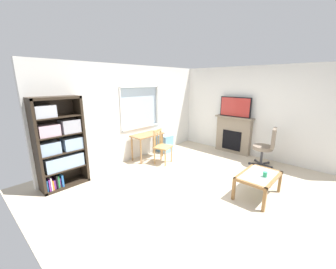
{
  "coord_description": "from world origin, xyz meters",
  "views": [
    {
      "loc": [
        -3.38,
        -2.12,
        2.11
      ],
      "look_at": [
        -0.08,
        0.95,
        0.95
      ],
      "focal_mm": 22.08,
      "sensor_mm": 36.0,
      "label": 1
    }
  ],
  "objects_px": {
    "fireplace": "(233,135)",
    "office_chair": "(267,145)",
    "bookshelf": "(59,144)",
    "desk_under_window": "(147,138)",
    "coffee_table": "(258,178)",
    "plastic_drawer_unit": "(165,143)",
    "tv": "(235,107)",
    "wooden_chair": "(162,146)",
    "sippy_cup": "(265,174)"
  },
  "relations": [
    {
      "from": "office_chair",
      "to": "sippy_cup",
      "type": "bearing_deg",
      "value": -162.6
    },
    {
      "from": "desk_under_window",
      "to": "coffee_table",
      "type": "bearing_deg",
      "value": -87.99
    },
    {
      "from": "wooden_chair",
      "to": "office_chair",
      "type": "relative_size",
      "value": 0.9
    },
    {
      "from": "wooden_chair",
      "to": "plastic_drawer_unit",
      "type": "distance_m",
      "value": 0.93
    },
    {
      "from": "plastic_drawer_unit",
      "to": "office_chair",
      "type": "height_order",
      "value": "office_chair"
    },
    {
      "from": "fireplace",
      "to": "office_chair",
      "type": "height_order",
      "value": "fireplace"
    },
    {
      "from": "bookshelf",
      "to": "fireplace",
      "type": "distance_m",
      "value": 4.65
    },
    {
      "from": "plastic_drawer_unit",
      "to": "tv",
      "type": "relative_size",
      "value": 0.57
    },
    {
      "from": "plastic_drawer_unit",
      "to": "coffee_table",
      "type": "height_order",
      "value": "plastic_drawer_unit"
    },
    {
      "from": "bookshelf",
      "to": "desk_under_window",
      "type": "height_order",
      "value": "bookshelf"
    },
    {
      "from": "desk_under_window",
      "to": "coffee_table",
      "type": "xyz_separation_m",
      "value": [
        0.1,
        -2.99,
        -0.22
      ]
    },
    {
      "from": "coffee_table",
      "to": "sippy_cup",
      "type": "height_order",
      "value": "sippy_cup"
    },
    {
      "from": "bookshelf",
      "to": "fireplace",
      "type": "xyz_separation_m",
      "value": [
        4.35,
        -1.6,
        -0.35
      ]
    },
    {
      "from": "fireplace",
      "to": "office_chair",
      "type": "relative_size",
      "value": 1.15
    },
    {
      "from": "bookshelf",
      "to": "wooden_chair",
      "type": "xyz_separation_m",
      "value": [
        2.27,
        -0.62,
        -0.44
      ]
    },
    {
      "from": "tv",
      "to": "office_chair",
      "type": "bearing_deg",
      "value": -110.69
    },
    {
      "from": "plastic_drawer_unit",
      "to": "wooden_chair",
      "type": "bearing_deg",
      "value": -141.35
    },
    {
      "from": "fireplace",
      "to": "plastic_drawer_unit",
      "type": "bearing_deg",
      "value": 131.85
    },
    {
      "from": "wooden_chair",
      "to": "coffee_table",
      "type": "distance_m",
      "value": 2.48
    },
    {
      "from": "desk_under_window",
      "to": "wooden_chair",
      "type": "xyz_separation_m",
      "value": [
        0.04,
        -0.52,
        -0.12
      ]
    },
    {
      "from": "bookshelf",
      "to": "office_chair",
      "type": "relative_size",
      "value": 1.84
    },
    {
      "from": "office_chair",
      "to": "desk_under_window",
      "type": "bearing_deg",
      "value": 123.1
    },
    {
      "from": "bookshelf",
      "to": "coffee_table",
      "type": "relative_size",
      "value": 2.01
    },
    {
      "from": "wooden_chair",
      "to": "sippy_cup",
      "type": "height_order",
      "value": "wooden_chair"
    },
    {
      "from": "desk_under_window",
      "to": "coffee_table",
      "type": "height_order",
      "value": "desk_under_window"
    },
    {
      "from": "wooden_chair",
      "to": "office_chair",
      "type": "xyz_separation_m",
      "value": [
        1.65,
        -2.08,
        0.09
      ]
    },
    {
      "from": "coffee_table",
      "to": "sippy_cup",
      "type": "relative_size",
      "value": 10.14
    },
    {
      "from": "wooden_chair",
      "to": "desk_under_window",
      "type": "bearing_deg",
      "value": 94.8
    },
    {
      "from": "bookshelf",
      "to": "coffee_table",
      "type": "bearing_deg",
      "value": -53.02
    },
    {
      "from": "sippy_cup",
      "to": "fireplace",
      "type": "bearing_deg",
      "value": 38.26
    },
    {
      "from": "desk_under_window",
      "to": "sippy_cup",
      "type": "xyz_separation_m",
      "value": [
        0.09,
        -3.1,
        -0.11
      ]
    },
    {
      "from": "tv",
      "to": "sippy_cup",
      "type": "bearing_deg",
      "value": -141.49
    },
    {
      "from": "bookshelf",
      "to": "coffee_table",
      "type": "xyz_separation_m",
      "value": [
        2.33,
        -3.1,
        -0.54
      ]
    },
    {
      "from": "desk_under_window",
      "to": "fireplace",
      "type": "distance_m",
      "value": 2.6
    },
    {
      "from": "office_chair",
      "to": "tv",
      "type": "bearing_deg",
      "value": 69.31
    },
    {
      "from": "plastic_drawer_unit",
      "to": "sippy_cup",
      "type": "height_order",
      "value": "sippy_cup"
    },
    {
      "from": "plastic_drawer_unit",
      "to": "desk_under_window",
      "type": "bearing_deg",
      "value": -176.19
    },
    {
      "from": "plastic_drawer_unit",
      "to": "coffee_table",
      "type": "relative_size",
      "value": 0.57
    },
    {
      "from": "desk_under_window",
      "to": "office_chair",
      "type": "height_order",
      "value": "office_chair"
    },
    {
      "from": "bookshelf",
      "to": "desk_under_window",
      "type": "distance_m",
      "value": 2.25
    },
    {
      "from": "plastic_drawer_unit",
      "to": "office_chair",
      "type": "xyz_separation_m",
      "value": [
        0.94,
        -2.65,
        0.29
      ]
    },
    {
      "from": "desk_under_window",
      "to": "wooden_chair",
      "type": "distance_m",
      "value": 0.53
    },
    {
      "from": "bookshelf",
      "to": "office_chair",
      "type": "distance_m",
      "value": 4.77
    },
    {
      "from": "fireplace",
      "to": "coffee_table",
      "type": "xyz_separation_m",
      "value": [
        -2.02,
        -1.5,
        -0.19
      ]
    },
    {
      "from": "tv",
      "to": "office_chair",
      "type": "relative_size",
      "value": 0.92
    },
    {
      "from": "fireplace",
      "to": "coffee_table",
      "type": "bearing_deg",
      "value": -143.46
    },
    {
      "from": "wooden_chair",
      "to": "fireplace",
      "type": "xyz_separation_m",
      "value": [
        2.08,
        -0.97,
        0.09
      ]
    },
    {
      "from": "tv",
      "to": "plastic_drawer_unit",
      "type": "bearing_deg",
      "value": 131.47
    },
    {
      "from": "bookshelf",
      "to": "desk_under_window",
      "type": "relative_size",
      "value": 2.05
    },
    {
      "from": "coffee_table",
      "to": "sippy_cup",
      "type": "distance_m",
      "value": 0.16
    }
  ]
}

